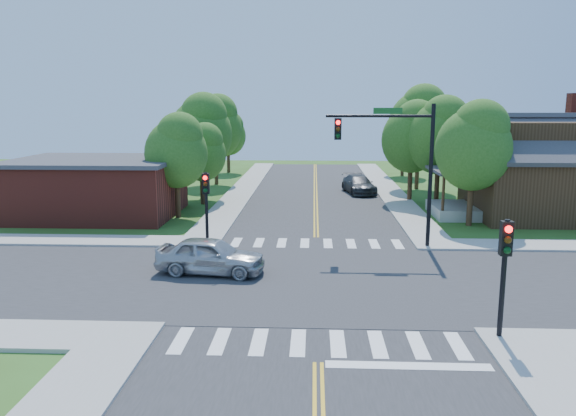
{
  "coord_description": "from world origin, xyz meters",
  "views": [
    {
      "loc": [
        -0.17,
        -22.2,
        7.18
      ],
      "look_at": [
        -1.4,
        4.57,
        2.2
      ],
      "focal_mm": 35.0,
      "sensor_mm": 36.0,
      "label": 1
    }
  ],
  "objects_px": {
    "signal_mast_ne": "(397,152)",
    "signal_pole_nw": "(206,195)",
    "house_ne": "(553,165)",
    "signal_pole_se": "(505,257)",
    "car_silver": "(211,256)",
    "car_dgrey": "(359,185)"
  },
  "relations": [
    {
      "from": "signal_pole_nw",
      "to": "car_silver",
      "type": "height_order",
      "value": "signal_pole_nw"
    },
    {
      "from": "car_silver",
      "to": "signal_pole_nw",
      "type": "bearing_deg",
      "value": 19.98
    },
    {
      "from": "signal_pole_se",
      "to": "signal_pole_nw",
      "type": "distance_m",
      "value": 15.84
    },
    {
      "from": "signal_pole_nw",
      "to": "signal_mast_ne",
      "type": "bearing_deg",
      "value": 0.07
    },
    {
      "from": "signal_mast_ne",
      "to": "signal_pole_se",
      "type": "height_order",
      "value": "signal_mast_ne"
    },
    {
      "from": "signal_pole_nw",
      "to": "house_ne",
      "type": "relative_size",
      "value": 0.29
    },
    {
      "from": "signal_mast_ne",
      "to": "house_ne",
      "type": "distance_m",
      "value": 14.23
    },
    {
      "from": "signal_pole_nw",
      "to": "house_ne",
      "type": "height_order",
      "value": "house_ne"
    },
    {
      "from": "signal_mast_ne",
      "to": "house_ne",
      "type": "height_order",
      "value": "signal_mast_ne"
    },
    {
      "from": "house_ne",
      "to": "car_silver",
      "type": "bearing_deg",
      "value": -145.47
    },
    {
      "from": "car_dgrey",
      "to": "house_ne",
      "type": "bearing_deg",
      "value": -48.17
    },
    {
      "from": "signal_pole_se",
      "to": "car_silver",
      "type": "height_order",
      "value": "signal_pole_se"
    },
    {
      "from": "car_silver",
      "to": "house_ne",
      "type": "bearing_deg",
      "value": -47.94
    },
    {
      "from": "signal_pole_se",
      "to": "house_ne",
      "type": "height_order",
      "value": "house_ne"
    },
    {
      "from": "signal_pole_se",
      "to": "car_dgrey",
      "type": "bearing_deg",
      "value": 94.19
    },
    {
      "from": "signal_mast_ne",
      "to": "signal_pole_se",
      "type": "distance_m",
      "value": 11.55
    },
    {
      "from": "house_ne",
      "to": "car_dgrey",
      "type": "relative_size",
      "value": 2.5
    },
    {
      "from": "signal_mast_ne",
      "to": "house_ne",
      "type": "relative_size",
      "value": 0.55
    },
    {
      "from": "signal_pole_nw",
      "to": "car_dgrey",
      "type": "distance_m",
      "value": 19.78
    },
    {
      "from": "signal_pole_se",
      "to": "car_silver",
      "type": "distance_m",
      "value": 12.1
    },
    {
      "from": "signal_mast_ne",
      "to": "signal_pole_nw",
      "type": "xyz_separation_m",
      "value": [
        -9.51,
        -0.01,
        -2.19
      ]
    },
    {
      "from": "signal_mast_ne",
      "to": "signal_pole_nw",
      "type": "relative_size",
      "value": 1.89
    }
  ]
}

